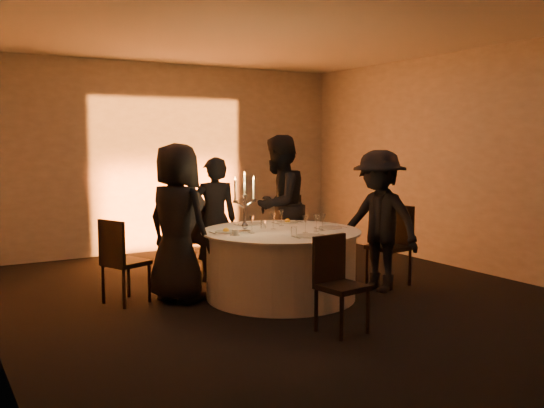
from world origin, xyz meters
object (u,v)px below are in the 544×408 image
chair_right (393,240)px  chair_front (337,278)px  chair_back_left (198,234)px  guest_left (177,223)px  guest_back_left (215,220)px  candelabra (245,211)px  guest_back_right (279,205)px  banquet_table (281,264)px  chair_back_right (284,229)px  chair_left (120,257)px  coffee_cup (235,233)px  guest_right (379,221)px

chair_right → chair_front: chair_right is taller
chair_back_left → guest_left: size_ratio=0.57×
guest_left → guest_back_left: guest_left is taller
candelabra → guest_back_right: bearing=43.4°
banquet_table → candelabra: (-0.43, 0.06, 0.62)m
chair_back_right → chair_right: chair_back_right is taller
chair_back_left → candelabra: size_ratio=1.48×
chair_back_left → candelabra: (-0.04, -1.38, 0.44)m
banquet_table → chair_back_left: 1.51m
chair_left → guest_back_left: 1.46m
chair_front → chair_back_right: bearing=62.0°
coffee_cup → candelabra: (0.18, 0.13, 0.21)m
chair_back_left → guest_back_right: (0.98, -0.42, 0.36)m
banquet_table → coffee_cup: (-0.61, -0.07, 0.42)m
chair_right → chair_left: bearing=-110.5°
chair_back_left → coffee_cup: size_ratio=9.09×
chair_left → coffee_cup: bearing=-146.1°
guest_left → guest_back_right: size_ratio=0.95×
chair_front → guest_back_right: size_ratio=0.48×
chair_left → guest_back_right: bearing=-102.5°
chair_right → guest_left: size_ratio=0.56×
guest_right → candelabra: guest_right is taller
guest_left → guest_back_left: bearing=-72.4°
chair_right → coffee_cup: (-2.14, 0.09, 0.25)m
guest_back_right → guest_right: (0.58, -1.33, -0.09)m
coffee_cup → guest_back_right: bearing=42.2°
banquet_table → chair_left: size_ratio=1.93×
coffee_cup → guest_back_left: bearing=75.4°
chair_back_right → coffee_cup: (-1.35, -1.20, 0.21)m
chair_left → guest_left: (0.60, -0.17, 0.35)m
chair_back_right → coffee_cup: bearing=11.5°
chair_back_left → guest_left: guest_left is taller
chair_right → chair_front: 2.06m
guest_left → coffee_cup: 0.69m
chair_back_right → chair_right: size_ratio=1.06×
chair_right → chair_back_left: bearing=-136.4°
candelabra → chair_back_left: bearing=88.5°
chair_back_right → guest_right: bearing=76.4°
chair_back_left → guest_left: bearing=69.8°
guest_back_right → candelabra: (-1.02, -0.96, 0.08)m
banquet_table → candelabra: candelabra is taller
chair_back_right → guest_back_right: (-0.15, -0.11, 0.34)m
chair_left → coffee_cup: 1.28m
guest_left → candelabra: bearing=-145.6°
guest_back_right → coffee_cup: (-1.20, -1.09, -0.13)m
guest_right → candelabra: bearing=-117.9°
banquet_table → chair_back_right: bearing=56.8°
guest_back_right → coffee_cup: size_ratio=16.82×
guest_back_left → guest_back_right: 0.91m
banquet_table → guest_back_right: bearing=60.1°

